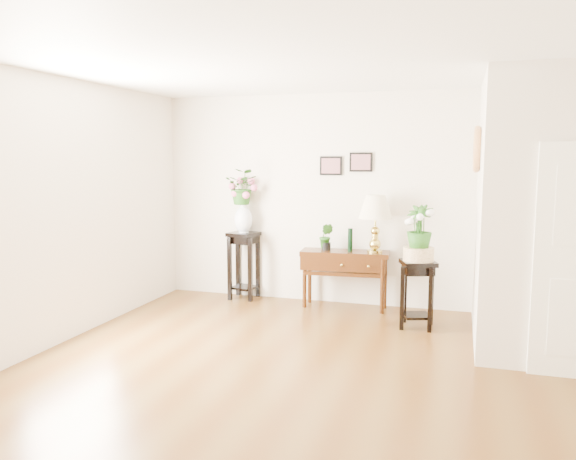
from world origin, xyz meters
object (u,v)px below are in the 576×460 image
at_px(console_table, 345,280).
at_px(plant_stand_b, 417,294).
at_px(table_lamp, 375,225).
at_px(plant_stand_a, 244,265).

height_order(console_table, plant_stand_b, plant_stand_b).
xyz_separation_m(console_table, plant_stand_b, (0.97, -0.58, 0.01)).
relative_size(table_lamp, plant_stand_b, 0.95).
height_order(table_lamp, plant_stand_b, table_lamp).
distance_m(table_lamp, plant_stand_a, 1.94).
bearing_deg(console_table, table_lamp, -4.54).
xyz_separation_m(table_lamp, plant_stand_a, (-1.83, 0.08, -0.64)).
relative_size(table_lamp, plant_stand_a, 0.80).
height_order(plant_stand_a, plant_stand_b, plant_stand_a).
relative_size(plant_stand_a, plant_stand_b, 1.19).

